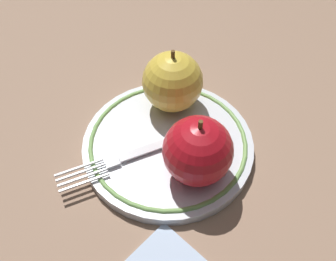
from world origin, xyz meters
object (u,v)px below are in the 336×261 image
plate (168,144)px  apple_second_whole (173,82)px  apple_red_whole (198,151)px  fork (130,158)px

plate → apple_second_whole: 0.08m
apple_red_whole → apple_second_whole: same height
apple_red_whole → fork: 0.09m
apple_red_whole → plate: bearing=-163.8°
apple_red_whole → fork: size_ratio=0.52×
fork → plate: bearing=-172.2°
apple_second_whole → fork: 0.12m
plate → fork: fork is taller
plate → fork: bearing=-77.7°
plate → apple_second_whole: bearing=155.4°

